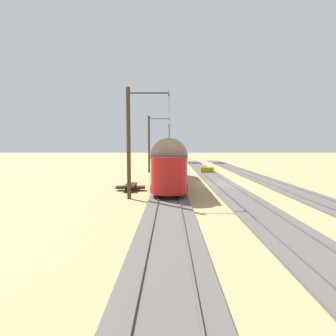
{
  "coord_description": "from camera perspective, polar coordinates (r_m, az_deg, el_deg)",
  "views": [
    {
      "loc": [
        4.99,
        26.83,
        3.82
      ],
      "look_at": [
        5.18,
        1.0,
        1.7
      ],
      "focal_mm": 30.32,
      "sensor_mm": 36.0,
      "label": 1
    }
  ],
  "objects": [
    {
      "name": "spare_tie_stack",
      "position": [
        23.99,
        -7.52,
        -3.86
      ],
      "size": [
        2.4,
        2.4,
        0.54
      ],
      "color": "#2D2316",
      "rests_on": "ground"
    },
    {
      "name": "track_third_siding",
      "position": [
        27.4,
        0.26,
        -3.21
      ],
      "size": [
        2.8,
        80.0,
        0.18
      ],
      "color": "#56514C",
      "rests_on": "ground"
    },
    {
      "name": "track_end_bumper",
      "position": [
        38.72,
        7.83,
        -0.42
      ],
      "size": [
        1.8,
        0.6,
        0.8
      ],
      "primitive_type": "cube",
      "color": "#B2A519",
      "rests_on": "ground"
    },
    {
      "name": "track_streetcar_siding",
      "position": [
        29.19,
        20.62,
        -3.03
      ],
      "size": [
        2.8,
        80.0,
        0.18
      ],
      "color": "#56514C",
      "rests_on": "ground"
    },
    {
      "name": "track_adjacent_siding",
      "position": [
        27.85,
        10.77,
        -3.17
      ],
      "size": [
        2.8,
        80.0,
        0.18
      ],
      "color": "#56514C",
      "rests_on": "ground"
    },
    {
      "name": "overhead_wire_run",
      "position": [
        30.3,
        0.09,
        11.16
      ],
      "size": [
        2.84,
        23.15,
        0.18
      ],
      "color": "black",
      "rests_on": "ground"
    },
    {
      "name": "catenary_pole_mid_near",
      "position": [
        20.05,
        -7.71,
        5.34
      ],
      "size": [
        3.05,
        0.28,
        7.78
      ],
      "color": "#423323",
      "rests_on": "ground"
    },
    {
      "name": "vintage_streetcar",
      "position": [
        27.75,
        0.27,
        1.48
      ],
      "size": [
        2.65,
        18.41,
        5.13
      ],
      "color": "red",
      "rests_on": "ground"
    },
    {
      "name": "catenary_pole_foreground",
      "position": [
        39.09,
        -3.73,
        5.03
      ],
      "size": [
        3.05,
        0.28,
        7.78
      ],
      "color": "#423323",
      "rests_on": "ground"
    },
    {
      "name": "ground_plane",
      "position": [
        27.55,
        10.88,
        -3.37
      ],
      "size": [
        220.0,
        220.0,
        0.0
      ],
      "primitive_type": "plane",
      "color": "tan"
    }
  ]
}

